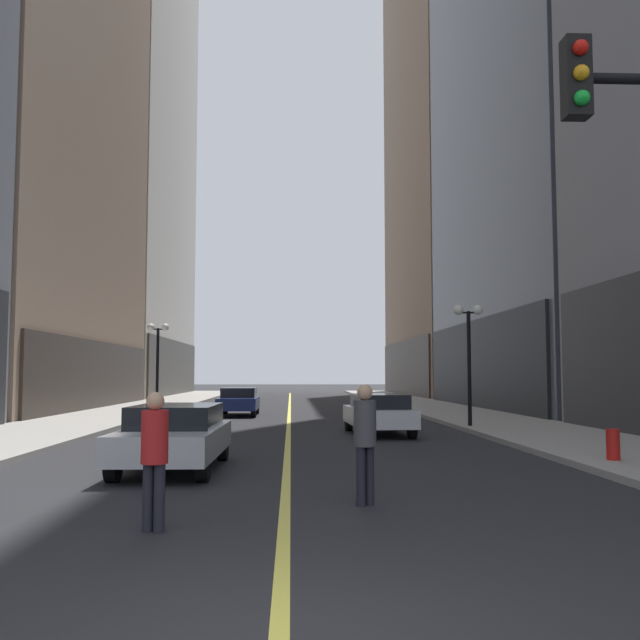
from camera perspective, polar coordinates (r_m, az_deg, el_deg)
name	(u,v)px	position (r m, az deg, el deg)	size (l,w,h in m)	color
ground_plane	(289,409)	(40.18, -2.46, -7.16)	(200.00, 200.00, 0.00)	#262628
sidewalk_left	(141,408)	(41.03, -14.15, -6.87)	(4.50, 78.00, 0.15)	#9E9991
sidewalk_right	(436,408)	(41.00, 9.23, -6.95)	(4.50, 78.00, 0.15)	#9E9991
lane_centre_stripe	(289,409)	(40.18, -2.46, -7.15)	(0.16, 70.00, 0.01)	#E5D64C
building_left_far	(123,34)	(74.20, -15.46, 21.20)	(10.64, 26.00, 67.79)	#B7AD99
building_right_far	(480,124)	(71.55, 12.67, 15.05)	(14.99, 26.00, 51.39)	gray
car_silver	(175,434)	(15.12, -11.54, -8.97)	(1.94, 4.62, 1.32)	#B7B7BC
car_white	(379,412)	(23.39, 4.71, -7.39)	(1.98, 4.61, 1.32)	silver
car_navy	(239,400)	(34.28, -6.50, -6.41)	(1.80, 4.57, 1.32)	#141E4C
pedestrian_in_red_jacket	(155,450)	(9.30, -13.11, -10.08)	(0.44, 0.44, 1.73)	black
pedestrian_with_orange_bag	(365,434)	(10.88, 3.62, -9.10)	(0.46, 0.46, 1.80)	black
street_lamp_left_far	(158,348)	(35.50, -12.86, -2.16)	(1.06, 0.36, 4.43)	black
street_lamp_right_mid	(469,338)	(25.86, 11.82, -1.39)	(1.06, 0.36, 4.43)	black
fire_hydrant_right	(613,448)	(16.50, 22.41, -9.46)	(0.28, 0.28, 0.80)	red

